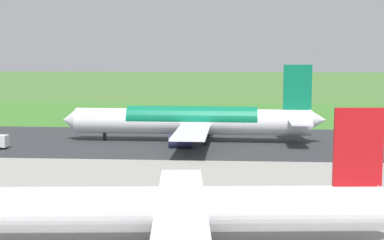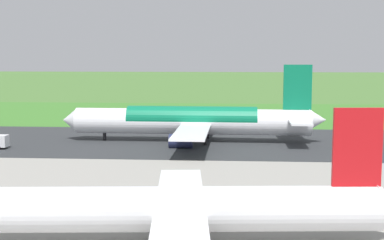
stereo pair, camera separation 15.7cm
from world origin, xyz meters
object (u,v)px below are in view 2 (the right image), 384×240
Objects in this scene: no_stopping_sign at (163,113)px; traffic_cone_orange at (150,114)px; airliner_main at (194,121)px; airliner_parked_mid at (174,208)px.

no_stopping_sign reaches higher than traffic_cone_orange.
airliner_main is 60.29m from airliner_parked_mid.
traffic_cone_orange is at bearing -55.40° from no_stopping_sign.
traffic_cone_orange is at bearing -80.28° from airliner_parked_mid.
airliner_parked_mid is (-2.21, 60.24, -0.78)m from airliner_main.
airliner_main is 41.11m from no_stopping_sign.
airliner_parked_mid is at bearing 92.10° from airliner_main.
airliner_main is at bearing 105.99° from no_stopping_sign.
airliner_parked_mid is at bearing 99.72° from traffic_cone_orange.
airliner_main is 1.20× the size of airliner_parked_mid.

